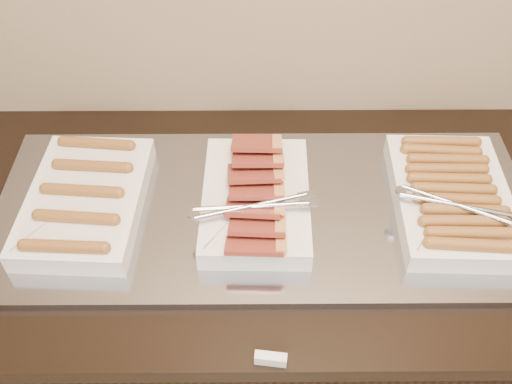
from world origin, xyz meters
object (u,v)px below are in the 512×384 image
counter (262,317)px  dish_left (86,199)px  warming_tray (264,210)px  dish_center (255,199)px  dish_right (452,197)px

counter → dish_left: dish_left is taller
warming_tray → counter: bearing=180.0°
dish_center → warming_tray: bearing=13.5°
warming_tray → dish_center: dish_center is taller
counter → dish_right: size_ratio=5.51×
dish_left → dish_center: bearing=2.3°
counter → warming_tray: bearing=0.0°
dish_left → dish_center: 0.37m
dish_left → dish_right: bearing=2.7°
warming_tray → dish_right: size_ratio=3.21×
counter → dish_left: (-0.39, -0.00, 0.50)m
counter → dish_center: 0.50m
dish_center → counter: bearing=14.4°
dish_left → counter: bearing=2.9°
dish_left → dish_center: dish_center is taller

